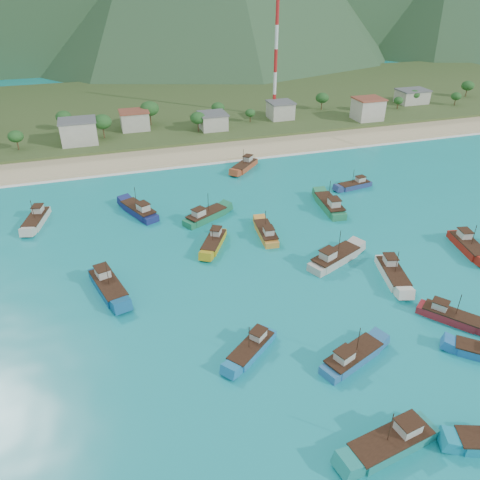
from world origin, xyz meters
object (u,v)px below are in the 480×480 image
object	(u,v)px
radio_tower	(276,49)
boat_20	(335,258)
boat_6	(206,216)
boat_25	(266,233)
boat_10	(245,166)
boat_16	(330,206)
boat_7	(252,349)
boat_8	(37,220)
boat_12	(108,287)
boat_3	(354,185)
boat_11	(139,211)
boat_0	(450,317)
boat_17	(352,358)
boat_9	(392,443)
boat_21	(392,274)
boat_24	(214,243)
boat_27	(468,246)

from	to	relation	value
radio_tower	boat_20	bearing A→B (deg)	-104.13
boat_6	boat_25	world-z (taller)	boat_6
boat_10	boat_16	distance (m)	33.54
radio_tower	boat_7	distance (m)	130.43
boat_8	boat_12	bearing A→B (deg)	127.91
boat_3	boat_11	xyz separation A→B (m)	(-57.05, 1.42, 0.27)
boat_0	boat_17	bearing A→B (deg)	-27.52
boat_9	boat_20	world-z (taller)	boat_20
boat_20	boat_16	bearing A→B (deg)	131.28
boat_3	boat_10	xyz separation A→B (m)	(-23.93, 21.76, 0.17)
radio_tower	boat_20	world-z (taller)	radio_tower
boat_10	boat_8	bearing A→B (deg)	61.76
boat_8	boat_16	xyz separation A→B (m)	(67.92, -13.77, 0.15)
boat_8	boat_17	distance (m)	77.60
boat_16	boat_21	distance (m)	30.13
boat_10	boat_21	distance (m)	62.28
boat_11	boat_24	distance (m)	23.63
boat_6	boat_16	distance (m)	30.41
boat_11	boat_24	size ratio (longest dim) A/B	1.19
boat_0	boat_11	xyz separation A→B (m)	(-44.93, 54.86, 0.21)
boat_16	boat_0	bearing A→B (deg)	-84.55
boat_20	boat_7	bearing A→B (deg)	-75.69
boat_11	boat_24	xyz separation A→B (m)	(13.38, -19.47, -0.18)
boat_24	boat_27	bearing A→B (deg)	-168.98
boat_24	boat_16	bearing A→B (deg)	-134.88
boat_0	boat_24	world-z (taller)	boat_24
boat_16	boat_17	distance (m)	51.59
boat_3	boat_17	size ratio (longest dim) A/B	0.87
boat_3	boat_25	world-z (taller)	boat_25
boat_20	boat_11	bearing A→B (deg)	-157.83
boat_16	boat_24	distance (m)	32.50
radio_tower	boat_6	xyz separation A→B (m)	(-45.14, -73.55, -24.82)
radio_tower	boat_16	world-z (taller)	radio_tower
boat_0	boat_17	size ratio (longest dim) A/B	0.86
boat_6	boat_0	bearing A→B (deg)	3.42
boat_8	boat_25	world-z (taller)	boat_8
boat_3	boat_20	bearing A→B (deg)	136.16
boat_24	boat_27	xyz separation A→B (m)	(50.31, -17.52, 0.11)
boat_3	boat_16	bearing A→B (deg)	119.60
boat_8	boat_24	distance (m)	42.71
boat_16	boat_17	size ratio (longest dim) A/B	1.12
boat_10	boat_6	bearing A→B (deg)	100.58
boat_24	boat_3	bearing A→B (deg)	-127.33
boat_9	boat_12	xyz separation A→B (m)	(-30.99, 43.67, 0.03)
boat_6	boat_27	bearing A→B (deg)	29.76
boat_6	boat_16	world-z (taller)	boat_16
radio_tower	boat_7	size ratio (longest dim) A/B	4.98
boat_20	boat_27	bearing A→B (deg)	58.17
radio_tower	boat_8	xyz separation A→B (m)	(-82.88, -63.51, -24.86)
boat_11	boat_21	world-z (taller)	boat_11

